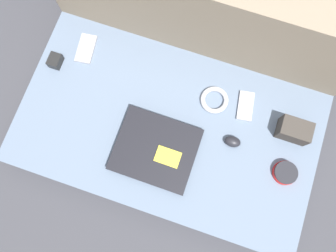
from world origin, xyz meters
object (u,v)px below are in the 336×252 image
object	(u,v)px
computer_mouse	(233,142)
charger_brick	(55,61)
laptop	(156,150)
phone_black	(86,49)
speaker_puck	(285,173)
phone_silver	(245,106)
camera_pouch	(294,130)

from	to	relation	value
computer_mouse	charger_brick	xyz separation A→B (m)	(-0.75, 0.08, 0.00)
laptop	phone_black	bearing A→B (deg)	143.78
speaker_puck	phone_black	xyz separation A→B (m)	(-0.87, 0.22, -0.01)
phone_silver	phone_black	world-z (taller)	same
phone_black	phone_silver	bearing A→B (deg)	-9.21
speaker_puck	laptop	bearing A→B (deg)	-171.46
speaker_puck	charger_brick	size ratio (longest dim) A/B	1.56
laptop	charger_brick	bearing A→B (deg)	157.70
phone_silver	speaker_puck	bearing A→B (deg)	-52.84
computer_mouse	speaker_puck	xyz separation A→B (m)	(0.21, -0.05, -0.00)
computer_mouse	phone_black	size ratio (longest dim) A/B	0.49
camera_pouch	phone_black	bearing A→B (deg)	175.46
speaker_puck	charger_brick	xyz separation A→B (m)	(-0.96, 0.13, 0.01)
speaker_puck	phone_black	size ratio (longest dim) A/B	0.68
speaker_puck	charger_brick	world-z (taller)	charger_brick
computer_mouse	charger_brick	world-z (taller)	charger_brick
speaker_puck	phone_silver	xyz separation A→B (m)	(-0.20, 0.20, -0.01)
computer_mouse	speaker_puck	world-z (taller)	computer_mouse
charger_brick	phone_black	bearing A→B (deg)	45.76
laptop	phone_black	size ratio (longest dim) A/B	2.30
phone_black	camera_pouch	xyz separation A→B (m)	(0.86, -0.07, 0.03)
laptop	speaker_puck	distance (m)	0.48
phone_silver	camera_pouch	distance (m)	0.20
phone_black	camera_pouch	world-z (taller)	camera_pouch
speaker_puck	camera_pouch	xyz separation A→B (m)	(-0.01, 0.16, 0.02)
laptop	computer_mouse	bearing A→B (deg)	25.10
speaker_puck	phone_black	bearing A→B (deg)	165.56
charger_brick	laptop	bearing A→B (deg)	-22.69
computer_mouse	phone_silver	distance (m)	0.15
phone_silver	phone_black	size ratio (longest dim) A/B	0.94
laptop	speaker_puck	world-z (taller)	laptop
phone_black	laptop	bearing A→B (deg)	-43.69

